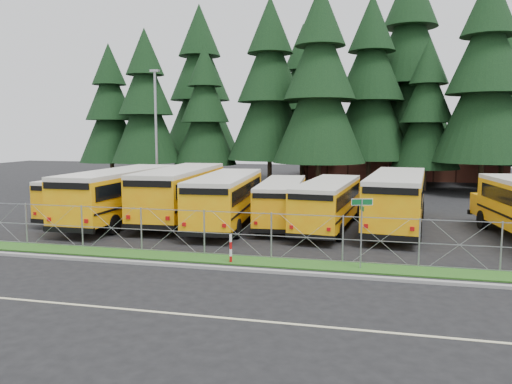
% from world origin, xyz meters
% --- Properties ---
extents(ground, '(120.00, 120.00, 0.00)m').
position_xyz_m(ground, '(0.00, 0.00, 0.00)').
color(ground, black).
rests_on(ground, ground).
extents(curb, '(50.00, 0.25, 0.12)m').
position_xyz_m(curb, '(0.00, -3.10, 0.06)').
color(curb, gray).
rests_on(curb, ground).
extents(grass_verge, '(50.00, 1.40, 0.06)m').
position_xyz_m(grass_verge, '(0.00, -1.70, 0.03)').
color(grass_verge, '#234D16').
rests_on(grass_verge, ground).
extents(road_lane_line, '(50.00, 0.12, 0.01)m').
position_xyz_m(road_lane_line, '(0.00, -8.00, 0.01)').
color(road_lane_line, beige).
rests_on(road_lane_line, ground).
extents(chainlink_fence, '(44.00, 0.10, 2.00)m').
position_xyz_m(chainlink_fence, '(0.00, -1.00, 1.00)').
color(chainlink_fence, '#969A9E').
rests_on(chainlink_fence, ground).
extents(brick_building, '(22.00, 10.00, 6.00)m').
position_xyz_m(brick_building, '(6.00, 40.00, 3.00)').
color(brick_building, brown).
rests_on(brick_building, ground).
extents(bus_0, '(2.93, 10.19, 2.64)m').
position_xyz_m(bus_0, '(-13.85, 6.80, 1.32)').
color(bus_0, '#FF9508').
rests_on(bus_0, ground).
extents(bus_1, '(2.96, 12.10, 3.17)m').
position_xyz_m(bus_1, '(-11.32, 5.46, 1.58)').
color(bus_1, '#FF9508').
rests_on(bus_1, ground).
extents(bus_2, '(3.60, 12.36, 3.20)m').
position_xyz_m(bus_2, '(-8.17, 7.03, 1.60)').
color(bus_2, '#FF9508').
rests_on(bus_2, ground).
extents(bus_3, '(3.51, 11.52, 2.98)m').
position_xyz_m(bus_3, '(-4.95, 5.78, 1.49)').
color(bus_3, '#FF9508').
rests_on(bus_3, ground).
extents(bus_4, '(3.05, 9.93, 2.56)m').
position_xyz_m(bus_4, '(-1.98, 6.94, 1.28)').
color(bus_4, '#FF9508').
rests_on(bus_4, ground).
extents(bus_5, '(3.43, 10.52, 2.71)m').
position_xyz_m(bus_5, '(0.80, 6.16, 1.35)').
color(bus_5, '#FF9508').
rests_on(bus_5, ground).
extents(bus_6, '(4.03, 12.13, 3.12)m').
position_xyz_m(bus_6, '(4.46, 7.15, 1.56)').
color(bus_6, '#FF9508').
rests_on(bus_6, ground).
extents(street_sign, '(0.81, 0.54, 2.81)m').
position_xyz_m(street_sign, '(2.75, -1.79, 2.03)').
color(street_sign, '#969A9E').
rests_on(street_sign, ground).
extents(striped_bollard, '(0.11, 0.11, 1.20)m').
position_xyz_m(striped_bollard, '(-2.48, -2.10, 0.60)').
color(striped_bollard, '#B20C0C').
rests_on(striped_bollard, ground).
extents(light_standard, '(0.70, 0.35, 10.14)m').
position_xyz_m(light_standard, '(-13.49, 15.01, 5.50)').
color(light_standard, '#969A9E').
rests_on(light_standard, ground).
extents(conifer_0, '(6.62, 6.62, 14.64)m').
position_xyz_m(conifer_0, '(-24.33, 27.27, 7.32)').
color(conifer_0, black).
rests_on(conifer_0, ground).
extents(conifer_1, '(7.07, 7.07, 15.63)m').
position_xyz_m(conifer_1, '(-19.33, 25.46, 7.81)').
color(conifer_1, black).
rests_on(conifer_1, ground).
extents(conifer_2, '(6.35, 6.35, 14.03)m').
position_xyz_m(conifer_2, '(-13.53, 26.76, 7.02)').
color(conifer_2, black).
rests_on(conifer_2, ground).
extents(conifer_3, '(8.23, 8.23, 18.19)m').
position_xyz_m(conifer_3, '(-6.82, 26.54, 9.10)').
color(conifer_3, black).
rests_on(conifer_3, ground).
extents(conifer_4, '(8.18, 8.18, 18.10)m').
position_xyz_m(conifer_4, '(-1.66, 23.05, 9.05)').
color(conifer_4, black).
rests_on(conifer_4, ground).
extents(conifer_5, '(8.31, 8.31, 18.38)m').
position_xyz_m(conifer_5, '(2.63, 28.50, 9.19)').
color(conifer_5, black).
rests_on(conifer_5, ground).
extents(conifer_6, '(6.21, 6.21, 13.73)m').
position_xyz_m(conifer_6, '(7.69, 26.84, 6.86)').
color(conifer_6, black).
rests_on(conifer_6, ground).
extents(conifer_7, '(8.56, 8.56, 18.92)m').
position_xyz_m(conifer_7, '(12.19, 24.92, 9.46)').
color(conifer_7, black).
rests_on(conifer_7, ground).
extents(conifer_10, '(8.98, 8.98, 19.86)m').
position_xyz_m(conifer_10, '(-16.71, 34.27, 9.93)').
color(conifer_10, black).
rests_on(conifer_10, ground).
extents(conifer_11, '(7.77, 7.77, 17.18)m').
position_xyz_m(conifer_11, '(-4.81, 34.68, 8.59)').
color(conifer_11, black).
rests_on(conifer_11, ground).
extents(conifer_12, '(10.11, 10.11, 22.36)m').
position_xyz_m(conifer_12, '(6.30, 32.29, 11.18)').
color(conifer_12, black).
rests_on(conifer_12, ground).
extents(conifer_13, '(6.93, 6.93, 15.32)m').
position_xyz_m(conifer_13, '(15.42, 32.25, 7.66)').
color(conifer_13, black).
rests_on(conifer_13, ground).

